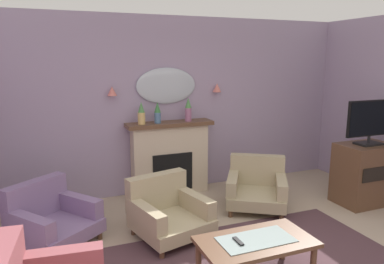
# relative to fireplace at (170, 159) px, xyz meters

# --- Properties ---
(wall_back) EXTENTS (6.93, 0.10, 2.78)m
(wall_back) POSITION_rel_fireplace_xyz_m (0.14, 0.22, 0.82)
(wall_back) COLOR #9E8CA8
(wall_back) RESTS_ON ground
(fireplace) EXTENTS (1.36, 0.36, 1.16)m
(fireplace) POSITION_rel_fireplace_xyz_m (0.00, 0.00, 0.00)
(fireplace) COLOR beige
(fireplace) RESTS_ON ground
(mantel_vase_left) EXTENTS (0.11, 0.11, 0.34)m
(mantel_vase_left) POSITION_rel_fireplace_xyz_m (-0.45, -0.03, 0.75)
(mantel_vase_left) COLOR tan
(mantel_vase_left) RESTS_ON fireplace
(mantel_vase_right) EXTENTS (0.10, 0.10, 0.32)m
(mantel_vase_right) POSITION_rel_fireplace_xyz_m (-0.20, -0.03, 0.75)
(mantel_vase_right) COLOR #4C7093
(mantel_vase_right) RESTS_ON fireplace
(mantel_vase_centre) EXTENTS (0.10, 0.10, 0.37)m
(mantel_vase_centre) POSITION_rel_fireplace_xyz_m (0.30, -0.03, 0.77)
(mantel_vase_centre) COLOR #9E6084
(mantel_vase_centre) RESTS_ON fireplace
(wall_mirror) EXTENTS (0.96, 0.06, 0.56)m
(wall_mirror) POSITION_rel_fireplace_xyz_m (0.00, 0.14, 1.14)
(wall_mirror) COLOR #B2BCC6
(wall_sconce_left) EXTENTS (0.14, 0.14, 0.14)m
(wall_sconce_left) POSITION_rel_fireplace_xyz_m (-0.85, 0.09, 1.09)
(wall_sconce_left) COLOR #D17066
(wall_sconce_right) EXTENTS (0.14, 0.14, 0.14)m
(wall_sconce_right) POSITION_rel_fireplace_xyz_m (0.85, 0.09, 1.09)
(wall_sconce_right) COLOR #D17066
(coffee_table) EXTENTS (1.10, 0.60, 0.45)m
(coffee_table) POSITION_rel_fireplace_xyz_m (0.01, -2.58, -0.19)
(coffee_table) COLOR brown
(coffee_table) RESTS_ON ground
(tv_remote) EXTENTS (0.04, 0.16, 0.02)m
(tv_remote) POSITION_rel_fireplace_xyz_m (-0.17, -2.57, -0.12)
(tv_remote) COLOR black
(tv_remote) RESTS_ON coffee_table
(armchair_in_corner) EXTENTS (1.11, 1.12, 0.71)m
(armchair_in_corner) POSITION_rel_fireplace_xyz_m (1.00, -0.98, -0.27)
(armchair_in_corner) COLOR tan
(armchair_in_corner) RESTS_ON ground
(armchair_near_fireplace) EXTENTS (0.98, 0.99, 0.71)m
(armchair_near_fireplace) POSITION_rel_fireplace_xyz_m (-0.48, -1.34, -0.27)
(armchair_near_fireplace) COLOR tan
(armchair_near_fireplace) RESTS_ON ground
(armchair_beside_couch) EXTENTS (1.13, 1.14, 0.71)m
(armchair_beside_couch) POSITION_rel_fireplace_xyz_m (-1.81, -1.02, -0.27)
(armchair_beside_couch) COLOR gray
(armchair_beside_couch) RESTS_ON ground
(tv_cabinet) EXTENTS (0.80, 0.57, 0.90)m
(tv_cabinet) POSITION_rel_fireplace_xyz_m (2.55, -1.45, -0.12)
(tv_cabinet) COLOR brown
(tv_cabinet) RESTS_ON ground
(tv_flatscreen) EXTENTS (0.84, 0.24, 0.65)m
(tv_flatscreen) POSITION_rel_fireplace_xyz_m (2.55, -1.47, 0.68)
(tv_flatscreen) COLOR black
(tv_flatscreen) RESTS_ON tv_cabinet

